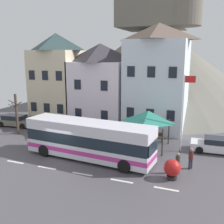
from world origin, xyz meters
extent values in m
cube|color=#4C494F|center=(0.00, 0.00, -0.03)|extent=(40.00, 60.00, 0.06)
cube|color=silver|center=(-3.00, -1.66, 0.00)|extent=(1.60, 0.20, 0.01)
cube|color=silver|center=(0.00, -1.66, 0.00)|extent=(1.60, 0.20, 0.01)
cube|color=silver|center=(3.00, -1.66, 0.00)|extent=(1.60, 0.20, 0.01)
cube|color=silver|center=(6.00, -1.66, 0.00)|extent=(1.60, 0.20, 0.01)
cube|color=silver|center=(9.00, -1.66, 0.00)|extent=(1.60, 0.20, 0.01)
cube|color=beige|center=(-7.26, 11.61, 4.47)|extent=(5.66, 5.22, 8.94)
pyramid|color=#2C3F41|center=(-7.26, 11.61, 9.98)|extent=(5.66, 5.22, 2.08)
cube|color=black|center=(-9.15, 8.97, 2.14)|extent=(0.80, 0.06, 1.10)
cube|color=black|center=(-7.26, 8.97, 2.14)|extent=(0.80, 0.06, 1.10)
cube|color=black|center=(-5.38, 8.97, 2.14)|extent=(0.80, 0.06, 1.10)
cube|color=black|center=(-9.15, 8.97, 6.03)|extent=(0.80, 0.06, 1.10)
cube|color=black|center=(-7.26, 8.97, 6.03)|extent=(0.80, 0.06, 1.10)
cube|color=black|center=(-5.38, 8.97, 6.03)|extent=(0.80, 0.06, 1.10)
cube|color=white|center=(-1.34, 11.72, 3.80)|extent=(6.50, 5.45, 7.60)
pyramid|color=#363038|center=(-1.34, 11.72, 8.65)|extent=(6.50, 5.45, 2.11)
cube|color=black|center=(-2.96, 8.97, 1.82)|extent=(0.80, 0.06, 1.10)
cube|color=black|center=(0.28, 8.97, 1.82)|extent=(0.80, 0.06, 1.10)
cube|color=black|center=(-2.96, 8.97, 5.12)|extent=(0.80, 0.06, 1.10)
cube|color=black|center=(0.28, 8.97, 5.12)|extent=(0.80, 0.06, 1.10)
cube|color=silver|center=(5.42, 12.13, 4.98)|extent=(6.38, 6.25, 9.96)
pyramid|color=brown|center=(5.42, 12.13, 10.87)|extent=(6.38, 6.25, 1.82)
cube|color=black|center=(3.29, 8.97, 2.38)|extent=(0.80, 0.06, 1.10)
cube|color=black|center=(5.42, 8.97, 2.38)|extent=(0.80, 0.06, 1.10)
cube|color=black|center=(7.54, 8.97, 2.38)|extent=(0.80, 0.06, 1.10)
cube|color=black|center=(3.29, 8.97, 6.71)|extent=(0.80, 0.06, 1.10)
cube|color=black|center=(5.42, 8.97, 6.71)|extent=(0.80, 0.06, 1.10)
cube|color=black|center=(7.54, 8.97, 6.71)|extent=(0.80, 0.06, 1.10)
cone|color=slate|center=(1.19, 28.20, 6.88)|extent=(38.17, 38.17, 13.76)
cube|color=#6A6459|center=(1.19, 28.20, 15.53)|extent=(10.24, 10.24, 5.74)
cube|color=silver|center=(2.18, 1.15, 0.79)|extent=(10.97, 3.35, 1.09)
cube|color=#BF338C|center=(2.18, 1.15, 0.85)|extent=(10.99, 3.38, 0.36)
cube|color=#19232D|center=(2.18, 1.15, 1.80)|extent=(10.87, 3.31, 0.92)
cube|color=silver|center=(2.18, 1.15, 2.69)|extent=(10.97, 3.35, 0.86)
cube|color=#19232D|center=(7.58, 0.71, 1.80)|extent=(0.23, 2.09, 0.88)
cylinder|color=black|center=(5.94, 2.04, 0.50)|extent=(1.02, 0.36, 1.00)
cylinder|color=black|center=(5.74, -0.34, 0.50)|extent=(1.02, 0.36, 1.00)
cylinder|color=black|center=(-1.39, 2.63, 0.50)|extent=(1.02, 0.36, 1.00)
cylinder|color=black|center=(-1.58, 0.25, 0.50)|extent=(1.02, 0.36, 1.00)
cylinder|color=#473D33|center=(4.41, 7.15, 1.20)|extent=(0.14, 0.14, 2.40)
cylinder|color=#473D33|center=(7.71, 7.15, 1.20)|extent=(0.14, 0.14, 2.40)
cylinder|color=#473D33|center=(4.41, 3.85, 1.20)|extent=(0.14, 0.14, 2.40)
cylinder|color=#473D33|center=(7.71, 3.85, 1.20)|extent=(0.14, 0.14, 2.40)
pyramid|color=#277A69|center=(6.06, 5.50, 2.94)|extent=(3.60, 3.60, 1.08)
cube|color=navy|center=(-4.50, 7.08, 0.47)|extent=(3.97, 1.99, 0.59)
cube|color=#1E232D|center=(-4.70, 7.07, 1.04)|extent=(2.40, 1.71, 0.53)
cylinder|color=black|center=(-3.25, 8.01, 0.32)|extent=(0.65, 0.22, 0.64)
cylinder|color=black|center=(-3.18, 6.25, 0.32)|extent=(0.65, 0.22, 0.64)
cylinder|color=black|center=(-5.82, 7.91, 0.32)|extent=(0.65, 0.22, 0.64)
cylinder|color=black|center=(-5.76, 6.15, 0.32)|extent=(0.65, 0.22, 0.64)
cube|color=white|center=(12.07, 6.48, 0.51)|extent=(4.58, 1.98, 0.65)
cube|color=#1E232D|center=(12.30, 6.49, 1.07)|extent=(2.77, 1.70, 0.47)
cylinder|color=black|center=(10.62, 5.56, 0.32)|extent=(0.65, 0.22, 0.64)
cylinder|color=black|center=(10.55, 7.29, 0.32)|extent=(0.65, 0.22, 0.64)
cube|color=#726C5C|center=(-10.48, 7.19, 0.51)|extent=(4.47, 2.18, 0.66)
cube|color=#1E232D|center=(-10.70, 7.17, 1.09)|extent=(2.73, 1.80, 0.51)
cylinder|color=black|center=(-9.15, 8.17, 0.32)|extent=(0.66, 0.26, 0.64)
cylinder|color=black|center=(-8.98, 6.49, 0.32)|extent=(0.66, 0.26, 0.64)
cylinder|color=black|center=(-11.99, 7.90, 0.32)|extent=(0.66, 0.26, 0.64)
cylinder|color=black|center=(-11.82, 6.21, 0.32)|extent=(0.66, 0.26, 0.64)
cylinder|color=#2D2D38|center=(10.11, 1.97, 0.41)|extent=(0.17, 0.17, 0.82)
cylinder|color=#2D2D38|center=(10.22, 2.16, 0.41)|extent=(0.17, 0.17, 0.82)
cylinder|color=#512323|center=(10.16, 2.06, 1.09)|extent=(0.36, 0.36, 0.63)
sphere|color=#9E7A60|center=(10.16, 2.06, 1.51)|extent=(0.22, 0.22, 0.22)
cylinder|color=#2D2D38|center=(9.45, 0.92, 0.38)|extent=(0.16, 0.16, 0.76)
cylinder|color=#2D2D38|center=(9.25, 0.90, 0.38)|extent=(0.16, 0.16, 0.76)
cylinder|color=#2D382D|center=(9.35, 0.91, 1.04)|extent=(0.32, 0.32, 0.65)
sphere|color=#9E7A60|center=(9.35, 0.91, 1.47)|extent=(0.21, 0.21, 0.21)
cube|color=#473828|center=(6.30, 7.50, 0.45)|extent=(1.59, 0.45, 0.08)
cube|color=#473828|center=(6.30, 7.73, 0.67)|extent=(1.59, 0.06, 0.40)
cube|color=#2D2D33|center=(5.59, 7.50, 0.23)|extent=(0.08, 0.36, 0.45)
cube|color=#2D2D33|center=(7.02, 7.50, 0.23)|extent=(0.08, 0.36, 0.45)
cylinder|color=silver|center=(9.02, 5.60, 3.37)|extent=(0.10, 0.10, 6.74)
cube|color=red|center=(9.47, 5.60, 6.39)|extent=(0.90, 0.03, 0.56)
cylinder|color=black|center=(9.11, -0.13, 0.12)|extent=(0.70, 0.70, 0.25)
sphere|color=#B21919|center=(9.11, -0.13, 0.84)|extent=(1.17, 1.17, 1.17)
cylinder|color=#47382D|center=(-8.02, 4.59, 2.19)|extent=(0.27, 0.27, 4.37)
cylinder|color=#47382D|center=(-7.59, 4.52, 3.37)|extent=(0.92, 0.24, 0.55)
cylinder|color=#47382D|center=(-7.95, 4.21, 3.20)|extent=(0.25, 0.85, 0.80)
cylinder|color=#47382D|center=(-8.20, 4.24, 3.15)|extent=(0.45, 0.79, 0.51)
cylinder|color=#47382D|center=(-8.34, 4.99, 3.58)|extent=(0.75, 0.88, 1.02)
cylinder|color=#47382D|center=(-8.35, 4.41, 3.54)|extent=(0.72, 0.44, 0.48)
camera|label=1|loc=(11.26, -17.18, 8.36)|focal=42.06mm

